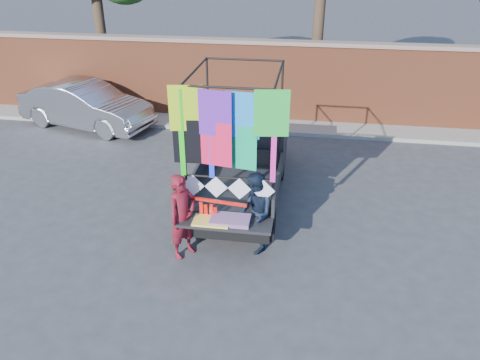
# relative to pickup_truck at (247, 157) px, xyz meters

# --- Properties ---
(ground) EXTENTS (90.00, 90.00, 0.00)m
(ground) POSITION_rel_pickup_truck_xyz_m (0.48, -2.23, -0.81)
(ground) COLOR #38383A
(ground) RESTS_ON ground
(brick_wall) EXTENTS (30.00, 0.45, 2.61)m
(brick_wall) POSITION_rel_pickup_truck_xyz_m (0.48, 4.77, 0.51)
(brick_wall) COLOR #9C4C2D
(brick_wall) RESTS_ON ground
(curb) EXTENTS (30.00, 1.20, 0.12)m
(curb) POSITION_rel_pickup_truck_xyz_m (0.48, 4.07, -0.75)
(curb) COLOR gray
(curb) RESTS_ON ground
(pickup_truck) EXTENTS (2.05, 5.14, 3.23)m
(pickup_truck) POSITION_rel_pickup_truck_xyz_m (0.00, 0.00, 0.00)
(pickup_truck) COLOR black
(pickup_truck) RESTS_ON ground
(sedan) EXTENTS (4.58, 2.62, 1.43)m
(sedan) POSITION_rel_pickup_truck_xyz_m (-5.60, 3.28, -0.10)
(sedan) COLOR #A4A5AB
(sedan) RESTS_ON ground
(woman) EXTENTS (0.68, 0.73, 1.68)m
(woman) POSITION_rel_pickup_truck_xyz_m (-0.80, -2.87, 0.03)
(woman) COLOR maroon
(woman) RESTS_ON ground
(man) EXTENTS (0.82, 0.94, 1.62)m
(man) POSITION_rel_pickup_truck_xyz_m (0.52, -2.50, -0.00)
(man) COLOR black
(man) RESTS_ON ground
(streamer_bundle) EXTENTS (1.06, 0.18, 0.73)m
(streamer_bundle) POSITION_rel_pickup_truck_xyz_m (-0.26, -2.70, 0.08)
(streamer_bundle) COLOR red
(streamer_bundle) RESTS_ON ground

